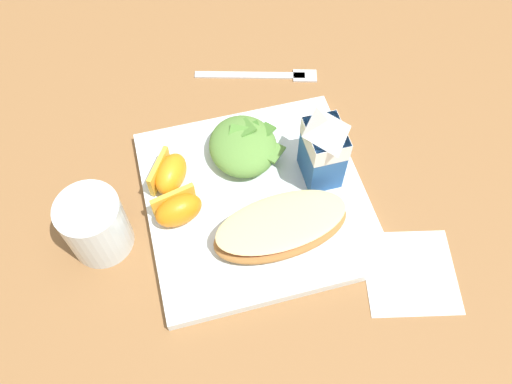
{
  "coord_description": "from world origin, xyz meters",
  "views": [
    {
      "loc": [
        0.33,
        -0.09,
        0.59
      ],
      "look_at": [
        0.0,
        0.0,
        0.03
      ],
      "focal_mm": 36.3,
      "sensor_mm": 36.0,
      "label": 1
    }
  ],
  "objects_px": {
    "paper_napkin": "(410,272)",
    "drinking_clear_cup": "(95,225)",
    "cheesy_pizza_bread": "(281,227)",
    "milk_carton": "(324,147)",
    "white_plate": "(256,199)",
    "metal_fork": "(266,75)",
    "orange_wedge_middle": "(178,209)",
    "green_salad_pile": "(243,146)",
    "orange_wedge_front": "(170,174)"
  },
  "relations": [
    {
      "from": "paper_napkin",
      "to": "drinking_clear_cup",
      "type": "bearing_deg",
      "value": -111.25
    },
    {
      "from": "cheesy_pizza_bread",
      "to": "milk_carton",
      "type": "xyz_separation_m",
      "value": [
        -0.07,
        0.07,
        0.04
      ]
    },
    {
      "from": "white_plate",
      "to": "milk_carton",
      "type": "bearing_deg",
      "value": 98.07
    },
    {
      "from": "metal_fork",
      "to": "drinking_clear_cup",
      "type": "height_order",
      "value": "drinking_clear_cup"
    },
    {
      "from": "orange_wedge_middle",
      "to": "paper_napkin",
      "type": "distance_m",
      "value": 0.29
    },
    {
      "from": "cheesy_pizza_bread",
      "to": "metal_fork",
      "type": "relative_size",
      "value": 0.95
    },
    {
      "from": "green_salad_pile",
      "to": "metal_fork",
      "type": "distance_m",
      "value": 0.17
    },
    {
      "from": "green_salad_pile",
      "to": "paper_napkin",
      "type": "height_order",
      "value": "green_salad_pile"
    },
    {
      "from": "drinking_clear_cup",
      "to": "milk_carton",
      "type": "bearing_deg",
      "value": 93.63
    },
    {
      "from": "orange_wedge_front",
      "to": "milk_carton",
      "type": "bearing_deg",
      "value": 79.18
    },
    {
      "from": "orange_wedge_front",
      "to": "orange_wedge_middle",
      "type": "relative_size",
      "value": 1.05
    },
    {
      "from": "cheesy_pizza_bread",
      "to": "orange_wedge_middle",
      "type": "height_order",
      "value": "orange_wedge_middle"
    },
    {
      "from": "paper_napkin",
      "to": "orange_wedge_middle",
      "type": "bearing_deg",
      "value": -118.45
    },
    {
      "from": "white_plate",
      "to": "green_salad_pile",
      "type": "distance_m",
      "value": 0.07
    },
    {
      "from": "orange_wedge_middle",
      "to": "milk_carton",
      "type": "bearing_deg",
      "value": 95.36
    },
    {
      "from": "white_plate",
      "to": "orange_wedge_front",
      "type": "relative_size",
      "value": 4.0
    },
    {
      "from": "white_plate",
      "to": "metal_fork",
      "type": "bearing_deg",
      "value": 161.18
    },
    {
      "from": "cheesy_pizza_bread",
      "to": "orange_wedge_middle",
      "type": "distance_m",
      "value": 0.13
    },
    {
      "from": "milk_carton",
      "to": "orange_wedge_front",
      "type": "bearing_deg",
      "value": -100.82
    },
    {
      "from": "cheesy_pizza_bread",
      "to": "metal_fork",
      "type": "xyz_separation_m",
      "value": [
        -0.27,
        0.06,
        -0.03
      ]
    },
    {
      "from": "white_plate",
      "to": "metal_fork",
      "type": "distance_m",
      "value": 0.23
    },
    {
      "from": "milk_carton",
      "to": "orange_wedge_middle",
      "type": "distance_m",
      "value": 0.19
    },
    {
      "from": "orange_wedge_middle",
      "to": "drinking_clear_cup",
      "type": "height_order",
      "value": "drinking_clear_cup"
    },
    {
      "from": "white_plate",
      "to": "orange_wedge_middle",
      "type": "xyz_separation_m",
      "value": [
        0.01,
        -0.1,
        0.03
      ]
    },
    {
      "from": "orange_wedge_front",
      "to": "drinking_clear_cup",
      "type": "xyz_separation_m",
      "value": [
        0.05,
        -0.1,
        0.01
      ]
    },
    {
      "from": "orange_wedge_middle",
      "to": "drinking_clear_cup",
      "type": "xyz_separation_m",
      "value": [
        0.0,
        -0.1,
        0.01
      ]
    },
    {
      "from": "orange_wedge_middle",
      "to": "green_salad_pile",
      "type": "bearing_deg",
      "value": 125.88
    },
    {
      "from": "white_plate",
      "to": "milk_carton",
      "type": "distance_m",
      "value": 0.11
    },
    {
      "from": "cheesy_pizza_bread",
      "to": "orange_wedge_middle",
      "type": "relative_size",
      "value": 2.64
    },
    {
      "from": "milk_carton",
      "to": "orange_wedge_front",
      "type": "xyz_separation_m",
      "value": [
        -0.04,
        -0.19,
        -0.04
      ]
    },
    {
      "from": "orange_wedge_middle",
      "to": "drinking_clear_cup",
      "type": "relative_size",
      "value": 0.78
    },
    {
      "from": "green_salad_pile",
      "to": "metal_fork",
      "type": "bearing_deg",
      "value": 153.6
    },
    {
      "from": "white_plate",
      "to": "paper_napkin",
      "type": "relative_size",
      "value": 2.55
    },
    {
      "from": "white_plate",
      "to": "orange_wedge_middle",
      "type": "height_order",
      "value": "orange_wedge_middle"
    },
    {
      "from": "milk_carton",
      "to": "cheesy_pizza_bread",
      "type": "bearing_deg",
      "value": -45.47
    },
    {
      "from": "orange_wedge_front",
      "to": "drinking_clear_cup",
      "type": "distance_m",
      "value": 0.11
    },
    {
      "from": "white_plate",
      "to": "drinking_clear_cup",
      "type": "distance_m",
      "value": 0.2
    },
    {
      "from": "orange_wedge_front",
      "to": "white_plate",
      "type": "bearing_deg",
      "value": 64.14
    },
    {
      "from": "white_plate",
      "to": "drinking_clear_cup",
      "type": "relative_size",
      "value": 3.29
    },
    {
      "from": "green_salad_pile",
      "to": "metal_fork",
      "type": "relative_size",
      "value": 0.54
    },
    {
      "from": "orange_wedge_middle",
      "to": "orange_wedge_front",
      "type": "bearing_deg",
      "value": -178.74
    },
    {
      "from": "green_salad_pile",
      "to": "paper_napkin",
      "type": "distance_m",
      "value": 0.27
    },
    {
      "from": "green_salad_pile",
      "to": "milk_carton",
      "type": "bearing_deg",
      "value": 58.34
    },
    {
      "from": "orange_wedge_middle",
      "to": "drinking_clear_cup",
      "type": "distance_m",
      "value": 0.1
    },
    {
      "from": "green_salad_pile",
      "to": "orange_wedge_middle",
      "type": "xyz_separation_m",
      "value": [
        0.07,
        -0.1,
        -0.0
      ]
    },
    {
      "from": "green_salad_pile",
      "to": "drinking_clear_cup",
      "type": "relative_size",
      "value": 1.17
    },
    {
      "from": "green_salad_pile",
      "to": "orange_wedge_middle",
      "type": "relative_size",
      "value": 1.5
    },
    {
      "from": "white_plate",
      "to": "milk_carton",
      "type": "height_order",
      "value": "milk_carton"
    },
    {
      "from": "paper_napkin",
      "to": "metal_fork",
      "type": "height_order",
      "value": "metal_fork"
    },
    {
      "from": "orange_wedge_front",
      "to": "orange_wedge_middle",
      "type": "xyz_separation_m",
      "value": [
        0.05,
        0.0,
        0.0
      ]
    }
  ]
}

